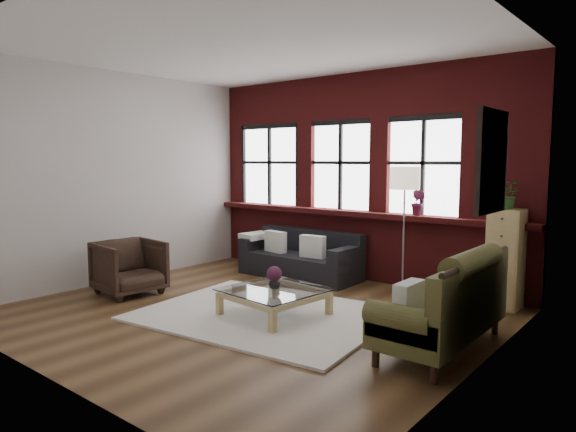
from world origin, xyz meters
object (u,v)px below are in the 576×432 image
Objects in this scene: vintage_settee at (442,301)px; drawer_chest at (505,259)px; armchair at (129,267)px; coffee_table at (274,303)px; floor_lamp at (404,227)px; dark_sofa at (300,255)px; vase at (274,283)px.

vintage_settee is 1.87m from drawer_chest.
vintage_settee reaches higher than armchair.
floor_lamp is at bearing 67.72° from coffee_table.
armchair is 0.80× the size of coffee_table.
coffee_table is (1.04, -1.85, -0.19)m from dark_sofa.
drawer_chest reaches higher than armchair.
coffee_table is at bearing -133.99° from drawer_chest.
drawer_chest reaches higher than coffee_table.
floor_lamp reaches higher than vase.
floor_lamp is (0.75, 1.84, 0.55)m from vase.
dark_sofa is at bearing 119.49° from vase.
dark_sofa is 3.42m from vintage_settee.
armchair is (-1.21, -2.33, 0.02)m from dark_sofa.
drawer_chest is at bearing 46.01° from vase.
dark_sofa reaches higher than vase.
vintage_settee reaches higher than coffee_table.
drawer_chest reaches higher than dark_sofa.
vintage_settee is 0.96× the size of floor_lamp.
armchair is 0.43× the size of floor_lamp.
floor_lamp is at bearing -168.54° from drawer_chest.
vintage_settee is 2.07m from floor_lamp.
vintage_settee is 1.76× the size of coffee_table.
dark_sofa is 2.13m from coffee_table.
vase is at bearing -71.72° from armchair.
vintage_settee reaches higher than dark_sofa.
coffee_table is 7.23× the size of vase.
drawer_chest is at bearing 11.46° from floor_lamp.
floor_lamp reaches higher than armchair.
armchair is at bearing -170.44° from vintage_settee.
floor_lamp reaches higher than dark_sofa.
dark_sofa is 2.12m from vase.
vintage_settee is 1.98m from vase.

